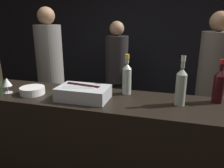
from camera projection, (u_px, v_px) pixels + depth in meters
wall_back_chalkboard at (148, 35)px, 3.80m from camera, size 6.40×0.06×2.80m
bar_counter at (111, 153)px, 1.94m from camera, size 2.58×0.56×1.03m
ice_bin_with_bottles at (83, 92)px, 1.77m from camera, size 0.41×0.26×0.12m
bowl_white at (32, 90)px, 1.91m from camera, size 0.21×0.21×0.06m
wine_glass at (7, 82)px, 1.92m from camera, size 0.09×0.09×0.14m
rose_wine_bottle at (127, 77)px, 1.88m from camera, size 0.08×0.08×0.35m
white_wine_bottle at (181, 85)px, 1.63m from camera, size 0.08×0.08×0.38m
red_wine_bottle_tall at (219, 85)px, 1.68m from camera, size 0.08×0.08×0.34m
person_in_hoodie at (212, 82)px, 2.46m from camera, size 0.33×0.33×1.74m
person_blond_tee at (51, 71)px, 2.81m from camera, size 0.33×0.33×1.81m
person_grey_polo at (117, 70)px, 3.32m from camera, size 0.34×0.34×1.64m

